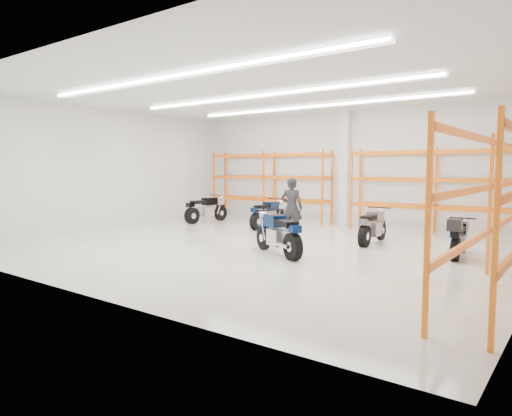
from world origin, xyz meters
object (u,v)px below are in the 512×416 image
Objects in this scene: motorcycle_main at (279,235)px; motorcycle_back_b at (267,215)px; standing_man at (292,208)px; structural_column at (345,169)px; motorcycle_back_d at (458,238)px; motorcycle_back_a at (205,210)px; motorcycle_back_c at (372,227)px.

motorcycle_back_b is (-3.32, 4.18, -0.02)m from motorcycle_main.
standing_man is 4.03m from structural_column.
structural_column is (0.07, 3.82, 1.27)m from standing_man.
structural_column is at bearing 140.65° from motorcycle_back_d.
motorcycle_back_b is at bearing -0.04° from motorcycle_back_a.
motorcycle_back_d is (3.82, 2.44, -0.03)m from motorcycle_main.
structural_column is at bearing 101.17° from motorcycle_main.
motorcycle_back_b is 2.40m from standing_man.
motorcycle_back_a reaches higher than motorcycle_back_c.
standing_man reaches higher than motorcycle_back_d.
motorcycle_back_b is 0.50× the size of structural_column.
structural_column is (5.18, 2.46, 1.72)m from motorcycle_back_a.
motorcycle_back_a is 10.46m from motorcycle_back_d.
structural_column is at bearing 25.45° from motorcycle_back_a.
motorcycle_back_b is at bearing -129.10° from structural_column.
motorcycle_back_b is at bearing 128.44° from motorcycle_main.
motorcycle_back_a is at bearing 170.39° from motorcycle_back_d.
motorcycle_back_a is at bearing 172.57° from motorcycle_back_c.
motorcycle_back_c is at bearing -53.74° from structural_column.
motorcycle_back_b is at bearing 166.27° from motorcycle_back_d.
motorcycle_back_c is 2.69m from motorcycle_back_d.
motorcycle_back_c is (1.23, 3.17, -0.04)m from motorcycle_main.
motorcycle_main is at bearing -51.56° from motorcycle_back_b.
standing_man is (1.93, -1.35, 0.47)m from motorcycle_back_b.
standing_man is 0.44× the size of structural_column.
structural_column reaches higher than motorcycle_back_b.
motorcycle_main is at bearing -78.83° from structural_column.
standing_man is at bearing 175.73° from motorcycle_back_d.
motorcycle_back_d is 5.24m from standing_man.
structural_column reaches higher than motorcycle_back_d.
motorcycle_back_a is at bearing 179.96° from motorcycle_back_b.
motorcycle_back_a is at bearing -154.55° from structural_column.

